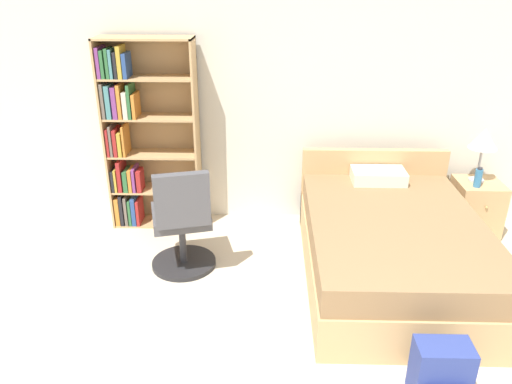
{
  "coord_description": "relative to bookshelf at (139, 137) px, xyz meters",
  "views": [
    {
      "loc": [
        -0.38,
        -1.62,
        2.43
      ],
      "look_at": [
        -0.48,
        1.98,
        0.82
      ],
      "focal_mm": 35.0,
      "sensor_mm": 36.0,
      "label": 1
    }
  ],
  "objects": [
    {
      "name": "wall_back",
      "position": [
        1.65,
        0.22,
        0.37
      ],
      "size": [
        9.0,
        0.06,
        2.6
      ],
      "color": "silver",
      "rests_on": "ground_plane"
    },
    {
      "name": "bookshelf",
      "position": [
        0.0,
        0.0,
        0.0
      ],
      "size": [
        0.9,
        0.31,
        1.88
      ],
      "color": "tan",
      "rests_on": "ground_plane"
    },
    {
      "name": "table_lamp",
      "position": [
        3.3,
        -0.08,
        0.03
      ],
      "size": [
        0.27,
        0.27,
        0.53
      ],
      "color": "#B2B2B7",
      "rests_on": "nightstand"
    },
    {
      "name": "office_chair",
      "position": [
        0.54,
        -0.9,
        -0.48
      ],
      "size": [
        0.59,
        0.66,
        0.99
      ],
      "color": "#232326",
      "rests_on": "ground_plane"
    },
    {
      "name": "water_bottle",
      "position": [
        3.25,
        -0.22,
        -0.3
      ],
      "size": [
        0.07,
        0.07,
        0.19
      ],
      "color": "teal",
      "rests_on": "nightstand"
    },
    {
      "name": "bed",
      "position": [
        2.31,
        -0.93,
        -0.63
      ],
      "size": [
        1.42,
        2.06,
        0.83
      ],
      "color": "tan",
      "rests_on": "ground_plane"
    },
    {
      "name": "backpack_blue",
      "position": [
        2.33,
        -2.3,
        -0.74
      ],
      "size": [
        0.34,
        0.28,
        0.4
      ],
      "color": "navy",
      "rests_on": "ground_plane"
    },
    {
      "name": "nightstand",
      "position": [
        3.33,
        -0.11,
        -0.66
      ],
      "size": [
        0.42,
        0.45,
        0.54
      ],
      "color": "tan",
      "rests_on": "ground_plane"
    }
  ]
}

